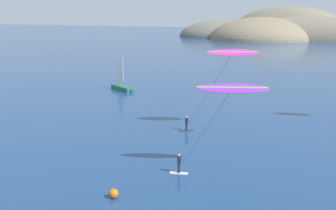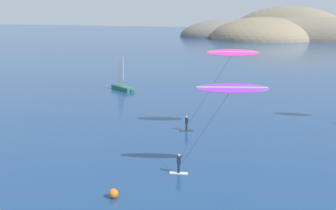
{
  "view_description": "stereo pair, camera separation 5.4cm",
  "coord_description": "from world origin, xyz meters",
  "px_view_note": "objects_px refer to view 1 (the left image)",
  "views": [
    {
      "loc": [
        18.86,
        -13.97,
        13.25
      ],
      "look_at": [
        3.98,
        25.21,
        3.73
      ],
      "focal_mm": 45.0,
      "sensor_mm": 36.0,
      "label": 1
    },
    {
      "loc": [
        18.91,
        -13.95,
        13.25
      ],
      "look_at": [
        3.98,
        25.21,
        3.73
      ],
      "focal_mm": 45.0,
      "sensor_mm": 36.0,
      "label": 2
    }
  ],
  "objects_px": {
    "sailboat_near": "(123,87)",
    "marker_buoy": "(114,193)",
    "kitesurfer_magenta": "(229,57)",
    "kitesurfer_purple": "(227,95)"
  },
  "relations": [
    {
      "from": "marker_buoy",
      "to": "kitesurfer_purple",
      "type": "bearing_deg",
      "value": 48.12
    },
    {
      "from": "sailboat_near",
      "to": "marker_buoy",
      "type": "distance_m",
      "value": 41.34
    },
    {
      "from": "sailboat_near",
      "to": "kitesurfer_purple",
      "type": "distance_m",
      "value": 39.17
    },
    {
      "from": "kitesurfer_purple",
      "to": "marker_buoy",
      "type": "height_order",
      "value": "kitesurfer_purple"
    },
    {
      "from": "sailboat_near",
      "to": "marker_buoy",
      "type": "height_order",
      "value": "sailboat_near"
    },
    {
      "from": "sailboat_near",
      "to": "kitesurfer_magenta",
      "type": "height_order",
      "value": "kitesurfer_magenta"
    },
    {
      "from": "kitesurfer_magenta",
      "to": "marker_buoy",
      "type": "bearing_deg",
      "value": -100.88
    },
    {
      "from": "kitesurfer_magenta",
      "to": "marker_buoy",
      "type": "xyz_separation_m",
      "value": [
        -3.78,
        -19.66,
        -7.89
      ]
    },
    {
      "from": "kitesurfer_magenta",
      "to": "sailboat_near",
      "type": "bearing_deg",
      "value": 141.0
    },
    {
      "from": "marker_buoy",
      "to": "sailboat_near",
      "type": "bearing_deg",
      "value": 115.72
    }
  ]
}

